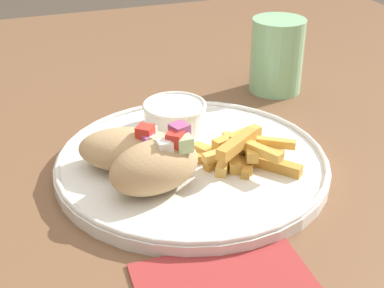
{
  "coord_description": "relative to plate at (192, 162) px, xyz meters",
  "views": [
    {
      "loc": [
        -0.17,
        -0.52,
        1.06
      ],
      "look_at": [
        0.01,
        -0.02,
        0.77
      ],
      "focal_mm": 50.0,
      "sensor_mm": 36.0,
      "label": 1
    }
  ],
  "objects": [
    {
      "name": "table",
      "position": [
        -0.01,
        0.02,
        -0.07
      ],
      "size": [
        1.43,
        1.43,
        0.73
      ],
      "color": "brown",
      "rests_on": "ground_plane"
    },
    {
      "name": "napkin",
      "position": [
        -0.04,
        -0.18,
        -0.01
      ],
      "size": [
        0.16,
        0.09,
        0.0
      ],
      "rotation": [
        0.0,
        0.0,
        -0.05
      ],
      "color": "maroon",
      "rests_on": "table"
    },
    {
      "name": "plate",
      "position": [
        0.0,
        0.0,
        0.0
      ],
      "size": [
        0.32,
        0.32,
        0.02
      ],
      "color": "white",
      "rests_on": "table"
    },
    {
      "name": "pita_sandwich_near",
      "position": [
        -0.06,
        -0.04,
        0.03
      ],
      "size": [
        0.11,
        0.09,
        0.07
      ],
      "rotation": [
        0.0,
        0.0,
        0.24
      ],
      "color": "tan",
      "rests_on": "plate"
    },
    {
      "name": "pita_sandwich_far",
      "position": [
        -0.07,
        0.01,
        0.03
      ],
      "size": [
        0.14,
        0.11,
        0.05
      ],
      "rotation": [
        0.0,
        0.0,
        -0.45
      ],
      "color": "tan",
      "rests_on": "plate"
    },
    {
      "name": "fries_pile",
      "position": [
        0.05,
        -0.02,
        0.02
      ],
      "size": [
        0.11,
        0.12,
        0.04
      ],
      "color": "gold",
      "rests_on": "plate"
    },
    {
      "name": "sauce_ramekin",
      "position": [
        0.01,
        0.09,
        0.02
      ],
      "size": [
        0.08,
        0.08,
        0.03
      ],
      "color": "white",
      "rests_on": "plate"
    },
    {
      "name": "water_glass",
      "position": [
        0.2,
        0.18,
        0.04
      ],
      "size": [
        0.08,
        0.08,
        0.11
      ],
      "color": "#8CCC93",
      "rests_on": "table"
    }
  ]
}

